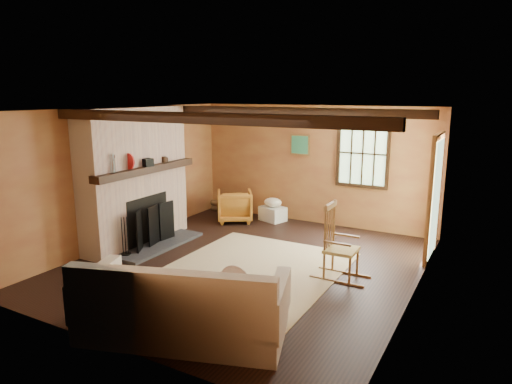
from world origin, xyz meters
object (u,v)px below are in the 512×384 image
Objects in this scene: sofa at (183,310)px; armchair at (235,206)px; fireplace at (136,182)px; laundry_basket at (273,214)px; rocking_chair at (339,247)px.

armchair is at bearing 96.36° from sofa.
fireplace is 4.80× the size of laundry_basket.
armchair is (-1.95, 4.25, 0.00)m from sofa.
fireplace is 3.71m from rocking_chair.
sofa is 4.68m from armchair.
sofa is at bearing -74.92° from laundry_basket.
rocking_chair is at bearing 3.16° from fireplace.
fireplace is 0.98× the size of sofa.
rocking_chair is (3.65, 0.20, -0.64)m from fireplace.
fireplace is at bearing -120.87° from laundry_basket.
laundry_basket is 0.70× the size of armchair.
laundry_basket is at bearing 176.82° from armchair.
rocking_chair is at bearing 50.60° from sofa.
sofa reaches higher than laundry_basket.
armchair is at bearing 69.32° from fireplace.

